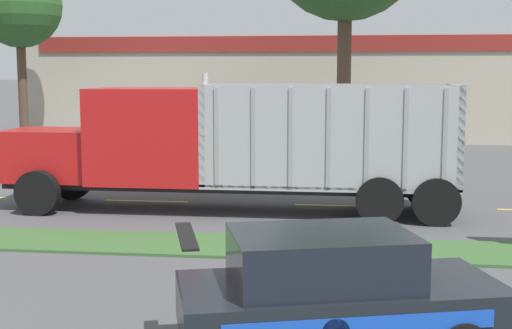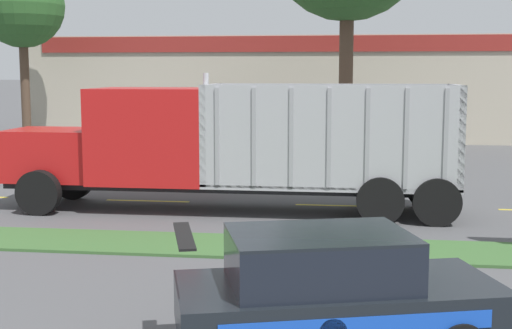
% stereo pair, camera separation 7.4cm
% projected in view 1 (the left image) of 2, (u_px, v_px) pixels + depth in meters
% --- Properties ---
extents(grass_verge, '(120.00, 1.92, 0.06)m').
position_uv_depth(grass_verge, '(174.00, 244.00, 15.00)').
color(grass_verge, '#3D6633').
rests_on(grass_verge, ground_plane).
extents(centre_line_4, '(2.40, 0.14, 0.01)m').
position_uv_depth(centre_line_4, '(147.00, 201.00, 20.14)').
color(centre_line_4, yellow).
rests_on(centre_line_4, ground_plane).
extents(centre_line_5, '(2.40, 0.14, 0.01)m').
position_uv_depth(centre_line_5, '(338.00, 205.00, 19.46)').
color(centre_line_5, yellow).
rests_on(centre_line_5, ground_plane).
extents(dump_truck_mid, '(11.79, 2.59, 3.60)m').
position_uv_depth(dump_truck_mid, '(189.00, 148.00, 18.62)').
color(dump_truck_mid, black).
rests_on(dump_truck_mid, ground_plane).
extents(rally_car, '(4.46, 2.93, 1.65)m').
position_uv_depth(rally_car, '(334.00, 291.00, 9.13)').
color(rally_car, black).
rests_on(rally_car, ground_plane).
extents(store_building_backdrop, '(39.24, 12.10, 5.48)m').
position_uv_depth(store_building_backdrop, '(389.00, 87.00, 41.56)').
color(store_building_backdrop, '#BCB29E').
rests_on(store_building_backdrop, ground_plane).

